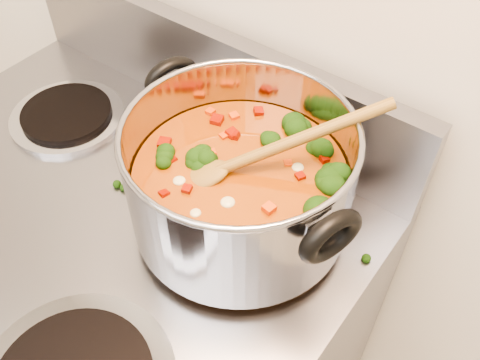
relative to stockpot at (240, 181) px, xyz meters
name	(u,v)px	position (x,y,z in m)	size (l,w,h in m)	color
stockpot	(240,181)	(0.00, 0.00, 0.00)	(0.35, 0.29, 0.17)	#94949B
wooden_spoon	(251,158)	(0.01, 0.01, 0.04)	(0.20, 0.21, 0.12)	brown
cooktop_crumbs	(281,210)	(0.03, 0.05, -0.08)	(0.39, 0.21, 0.01)	black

